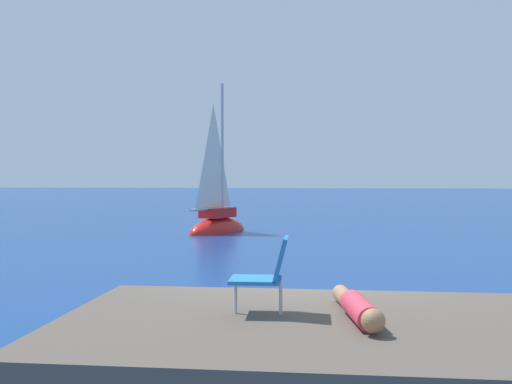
# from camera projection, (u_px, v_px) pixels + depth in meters

# --- Properties ---
(ground_plane) EXTENTS (160.00, 160.00, 0.00)m
(ground_plane) POSITION_uv_depth(u_px,v_px,m) (304.00, 327.00, 9.36)
(ground_plane) COLOR navy
(shore_ledge) EXTENTS (6.66, 3.66, 0.74)m
(shore_ledge) POSITION_uv_depth(u_px,v_px,m) (388.00, 360.00, 6.43)
(shore_ledge) COLOR brown
(shore_ledge) RESTS_ON ground
(boulder_inland) EXTENTS (1.00, 0.86, 0.62)m
(boulder_inland) POSITION_uv_depth(u_px,v_px,m) (436.00, 340.00, 8.64)
(boulder_inland) COLOR brown
(boulder_inland) RESTS_ON ground
(sailboat_near) EXTENTS (2.35, 3.28, 5.97)m
(sailboat_near) POSITION_uv_depth(u_px,v_px,m) (217.00, 223.00, 23.98)
(sailboat_near) COLOR red
(sailboat_near) RESTS_ON ground
(person_sunbather) EXTENTS (0.42, 1.76, 0.25)m
(person_sunbather) POSITION_uv_depth(u_px,v_px,m) (357.00, 308.00, 6.54)
(person_sunbather) COLOR #DB384C
(person_sunbather) RESTS_ON shore_ledge
(beach_chair) EXTENTS (0.60, 0.48, 0.80)m
(beach_chair) POSITION_uv_depth(u_px,v_px,m) (267.00, 271.00, 6.78)
(beach_chair) COLOR blue
(beach_chair) RESTS_ON shore_ledge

